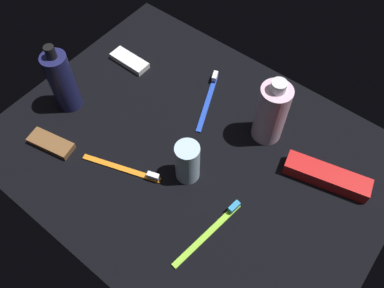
{
  "coord_description": "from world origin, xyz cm",
  "views": [
    {
      "loc": [
        28.31,
        -36.02,
        73.71
      ],
      "look_at": [
        0.0,
        0.0,
        3.0
      ],
      "focal_mm": 36.74,
      "sensor_mm": 36.0,
      "label": 1
    }
  ],
  "objects_px": {
    "snack_bar_white": "(130,61)",
    "toothpaste_box_red": "(327,176)",
    "bodywash_bottle": "(271,112)",
    "lotion_bottle": "(62,81)",
    "deodorant_stick": "(187,162)",
    "snack_bar_brown": "(51,143)",
    "toothbrush_lime": "(212,230)",
    "toothbrush_orange": "(126,169)",
    "toothbrush_blue": "(209,98)"
  },
  "relations": [
    {
      "from": "toothpaste_box_red",
      "to": "deodorant_stick",
      "type": "bearing_deg",
      "value": -158.19
    },
    {
      "from": "toothbrush_lime",
      "to": "snack_bar_white",
      "type": "xyz_separation_m",
      "value": [
        -0.44,
        0.23,
        0.0
      ]
    },
    {
      "from": "bodywash_bottle",
      "to": "toothpaste_box_red",
      "type": "distance_m",
      "value": 0.18
    },
    {
      "from": "deodorant_stick",
      "to": "toothbrush_lime",
      "type": "bearing_deg",
      "value": -31.21
    },
    {
      "from": "toothbrush_orange",
      "to": "toothpaste_box_red",
      "type": "xyz_separation_m",
      "value": [
        0.35,
        0.24,
        0.01
      ]
    },
    {
      "from": "snack_bar_white",
      "to": "toothpaste_box_red",
      "type": "bearing_deg",
      "value": 0.87
    },
    {
      "from": "lotion_bottle",
      "to": "snack_bar_brown",
      "type": "relative_size",
      "value": 1.73
    },
    {
      "from": "bodywash_bottle",
      "to": "toothbrush_blue",
      "type": "bearing_deg",
      "value": -179.77
    },
    {
      "from": "deodorant_stick",
      "to": "toothpaste_box_red",
      "type": "distance_m",
      "value": 0.29
    },
    {
      "from": "toothbrush_lime",
      "to": "snack_bar_brown",
      "type": "relative_size",
      "value": 1.73
    },
    {
      "from": "toothbrush_lime",
      "to": "toothbrush_orange",
      "type": "height_order",
      "value": "same"
    },
    {
      "from": "snack_bar_brown",
      "to": "toothbrush_orange",
      "type": "bearing_deg",
      "value": 5.88
    },
    {
      "from": "deodorant_stick",
      "to": "snack_bar_brown",
      "type": "distance_m",
      "value": 0.32
    },
    {
      "from": "bodywash_bottle",
      "to": "toothbrush_blue",
      "type": "height_order",
      "value": "bodywash_bottle"
    },
    {
      "from": "toothbrush_lime",
      "to": "toothbrush_orange",
      "type": "relative_size",
      "value": 1.03
    },
    {
      "from": "toothbrush_lime",
      "to": "toothbrush_blue",
      "type": "relative_size",
      "value": 1.06
    },
    {
      "from": "toothbrush_orange",
      "to": "lotion_bottle",
      "type": "bearing_deg",
      "value": 167.15
    },
    {
      "from": "bodywash_bottle",
      "to": "snack_bar_white",
      "type": "distance_m",
      "value": 0.4
    },
    {
      "from": "bodywash_bottle",
      "to": "toothbrush_lime",
      "type": "relative_size",
      "value": 0.95
    },
    {
      "from": "lotion_bottle",
      "to": "toothbrush_lime",
      "type": "xyz_separation_m",
      "value": [
        0.46,
        -0.05,
        -0.07
      ]
    },
    {
      "from": "bodywash_bottle",
      "to": "toothbrush_blue",
      "type": "relative_size",
      "value": 1.0
    },
    {
      "from": "toothbrush_blue",
      "to": "toothpaste_box_red",
      "type": "distance_m",
      "value": 0.33
    },
    {
      "from": "lotion_bottle",
      "to": "toothbrush_lime",
      "type": "height_order",
      "value": "lotion_bottle"
    },
    {
      "from": "lotion_bottle",
      "to": "toothbrush_blue",
      "type": "height_order",
      "value": "lotion_bottle"
    },
    {
      "from": "bodywash_bottle",
      "to": "toothpaste_box_red",
      "type": "bearing_deg",
      "value": -8.74
    },
    {
      "from": "deodorant_stick",
      "to": "snack_bar_brown",
      "type": "relative_size",
      "value": 0.99
    },
    {
      "from": "bodywash_bottle",
      "to": "toothbrush_lime",
      "type": "distance_m",
      "value": 0.28
    },
    {
      "from": "toothbrush_orange",
      "to": "toothpaste_box_red",
      "type": "height_order",
      "value": "toothpaste_box_red"
    },
    {
      "from": "toothpaste_box_red",
      "to": "snack_bar_brown",
      "type": "bearing_deg",
      "value": -163.86
    },
    {
      "from": "snack_bar_brown",
      "to": "toothbrush_blue",
      "type": "bearing_deg",
      "value": 46.94
    },
    {
      "from": "bodywash_bottle",
      "to": "deodorant_stick",
      "type": "bearing_deg",
      "value": -110.89
    },
    {
      "from": "lotion_bottle",
      "to": "toothbrush_lime",
      "type": "relative_size",
      "value": 1.0
    },
    {
      "from": "toothbrush_lime",
      "to": "snack_bar_white",
      "type": "bearing_deg",
      "value": 151.87
    },
    {
      "from": "lotion_bottle",
      "to": "deodorant_stick",
      "type": "relative_size",
      "value": 1.75
    },
    {
      "from": "deodorant_stick",
      "to": "snack_bar_white",
      "type": "distance_m",
      "value": 0.36
    },
    {
      "from": "bodywash_bottle",
      "to": "toothbrush_orange",
      "type": "bearing_deg",
      "value": -124.39
    },
    {
      "from": "bodywash_bottle",
      "to": "lotion_bottle",
      "type": "bearing_deg",
      "value": -152.61
    },
    {
      "from": "snack_bar_white",
      "to": "bodywash_bottle",
      "type": "bearing_deg",
      "value": 4.67
    },
    {
      "from": "toothbrush_lime",
      "to": "toothpaste_box_red",
      "type": "bearing_deg",
      "value": 63.04
    },
    {
      "from": "lotion_bottle",
      "to": "deodorant_stick",
      "type": "bearing_deg",
      "value": 3.63
    },
    {
      "from": "bodywash_bottle",
      "to": "toothbrush_orange",
      "type": "xyz_separation_m",
      "value": [
        -0.18,
        -0.27,
        -0.07
      ]
    },
    {
      "from": "snack_bar_white",
      "to": "toothbrush_lime",
      "type": "bearing_deg",
      "value": -27.72
    },
    {
      "from": "toothpaste_box_red",
      "to": "snack_bar_brown",
      "type": "distance_m",
      "value": 0.6
    },
    {
      "from": "toothbrush_blue",
      "to": "toothpaste_box_red",
      "type": "relative_size",
      "value": 0.97
    },
    {
      "from": "deodorant_stick",
      "to": "toothbrush_orange",
      "type": "distance_m",
      "value": 0.14
    },
    {
      "from": "toothpaste_box_red",
      "to": "snack_bar_white",
      "type": "xyz_separation_m",
      "value": [
        -0.56,
        -0.0,
        -0.01
      ]
    },
    {
      "from": "toothpaste_box_red",
      "to": "snack_bar_white",
      "type": "distance_m",
      "value": 0.56
    },
    {
      "from": "deodorant_stick",
      "to": "toothbrush_blue",
      "type": "distance_m",
      "value": 0.22
    },
    {
      "from": "lotion_bottle",
      "to": "snack_bar_white",
      "type": "height_order",
      "value": "lotion_bottle"
    },
    {
      "from": "deodorant_stick",
      "to": "toothbrush_orange",
      "type": "relative_size",
      "value": 0.59
    }
  ]
}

